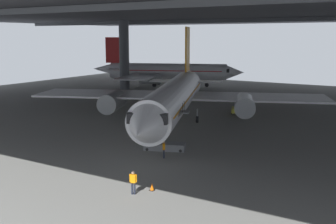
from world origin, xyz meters
TOP-DOWN VIEW (x-y plane):
  - ground_plane at (0.00, 0.00)m, footprint 110.00×110.00m
  - hangar_structure at (-0.11, 13.78)m, footprint 121.00×99.00m
  - airplane_main at (1.67, -0.63)m, footprint 39.09×39.18m
  - boarding_stairs at (6.58, -10.81)m, footprint 4.64×2.97m
  - crew_worker_near_nose at (10.84, -22.13)m, footprint 0.51×0.34m
  - crew_worker_by_stairs at (7.97, -13.33)m, footprint 0.36×0.50m
  - airplane_distant at (-21.65, 35.02)m, footprint 33.54×33.39m
  - traffic_cone_orange at (11.56, -20.79)m, footprint 0.36×0.36m
  - baggage_tug at (5.09, 11.34)m, footprint 1.92×2.48m

SIDE VIEW (x-z plane):
  - ground_plane at x=0.00m, z-range 0.00..0.00m
  - traffic_cone_orange at x=11.56m, z-range -0.01..0.59m
  - baggage_tug at x=5.09m, z-range 0.08..0.98m
  - boarding_stairs at x=6.58m, z-range -1.70..3.20m
  - crew_worker_by_stairs at x=7.97m, z-range 0.11..1.75m
  - crew_worker_near_nose at x=10.84m, z-range 0.13..1.88m
  - airplane_distant at x=-21.65m, z-range -2.13..8.84m
  - airplane_main at x=1.67m, z-range -2.64..9.97m
  - hangar_structure at x=-0.11m, z-range 7.22..22.93m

